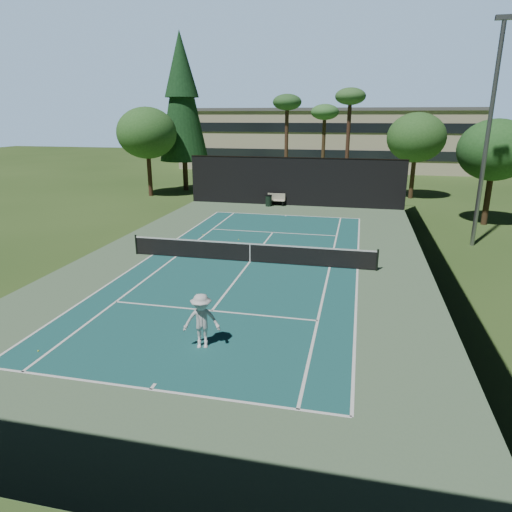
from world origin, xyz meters
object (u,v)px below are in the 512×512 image
at_px(player, 202,321).
at_px(tennis_ball_c, 256,252).
at_px(tennis_net, 250,252).
at_px(trash_bin, 269,201).
at_px(tennis_ball_b, 239,240).
at_px(tennis_ball_a, 38,351).
at_px(tennis_ball_d, 203,235).
at_px(park_bench, 276,199).

relative_size(player, tennis_ball_c, 26.53).
distance_m(tennis_net, trash_bin, 15.39).
bearing_deg(player, tennis_net, 79.76).
bearing_deg(trash_bin, tennis_ball_b, -88.29).
height_order(tennis_ball_a, tennis_ball_d, tennis_ball_d).
distance_m(tennis_net, tennis_ball_a, 11.60).
bearing_deg(tennis_ball_b, trash_bin, 91.71).
bearing_deg(tennis_ball_d, park_bench, 76.01).
relative_size(tennis_net, park_bench, 8.60).
xyz_separation_m(tennis_net, park_bench, (-1.47, 15.72, -0.01)).
xyz_separation_m(tennis_ball_b, park_bench, (0.22, 11.63, 0.51)).
relative_size(tennis_ball_b, park_bench, 0.04).
bearing_deg(tennis_ball_d, player, -71.00).
bearing_deg(tennis_ball_c, player, -86.43).
bearing_deg(tennis_ball_c, tennis_ball_d, 144.46).
distance_m(player, park_bench, 25.03).
bearing_deg(tennis_ball_b, tennis_ball_a, -100.65).
bearing_deg(trash_bin, tennis_ball_c, -81.81).
distance_m(tennis_ball_d, trash_bin, 10.75).
bearing_deg(tennis_ball_d, tennis_net, -48.39).
xyz_separation_m(tennis_ball_c, trash_bin, (-1.94, 13.45, 0.44)).
distance_m(tennis_net, tennis_ball_b, 4.46).
xyz_separation_m(tennis_ball_a, park_bench, (3.00, 26.41, 0.52)).
xyz_separation_m(tennis_ball_d, trash_bin, (2.18, 10.51, 0.44)).
bearing_deg(tennis_ball_c, park_bench, 95.67).
bearing_deg(park_bench, tennis_ball_c, -84.33).
relative_size(tennis_net, tennis_ball_b, 198.74).
relative_size(player, tennis_ball_b, 28.80).
bearing_deg(player, tennis_ball_a, -177.74).
relative_size(tennis_net, tennis_ball_d, 177.23).
relative_size(tennis_ball_a, tennis_ball_d, 0.86).
relative_size(player, tennis_ball_a, 29.86).
relative_size(tennis_ball_d, trash_bin, 0.08).
height_order(tennis_net, tennis_ball_a, tennis_net).
height_order(tennis_ball_c, park_bench, park_bench).
bearing_deg(tennis_net, player, -86.30).
bearing_deg(park_bench, tennis_ball_b, -91.09).
relative_size(tennis_net, tennis_ball_a, 206.06).
distance_m(player, trash_bin, 24.61).
bearing_deg(park_bench, tennis_ball_a, -96.48).
bearing_deg(tennis_net, tennis_ball_d, 131.61).
bearing_deg(park_bench, player, -85.26).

